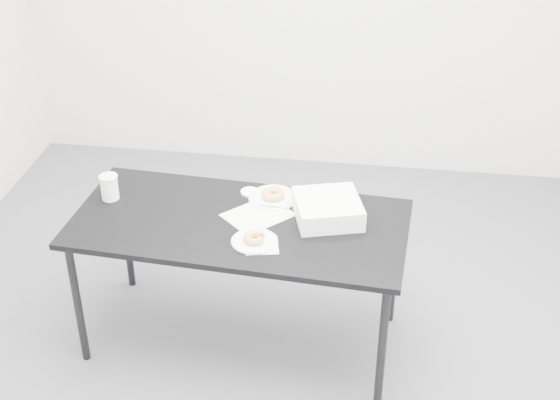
# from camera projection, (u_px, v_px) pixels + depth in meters

# --- Properties ---
(floor) EXTENTS (4.00, 4.00, 0.00)m
(floor) POSITION_uv_depth(u_px,v_px,m) (254.00, 330.00, 4.30)
(floor) COLOR #4C4C51
(floor) RESTS_ON ground
(table) EXTENTS (1.71, 0.89, 0.76)m
(table) POSITION_uv_depth(u_px,v_px,m) (239.00, 231.00, 3.89)
(table) COLOR black
(table) RESTS_ON floor
(scorecard) EXTENTS (0.39, 0.39, 0.00)m
(scorecard) POSITION_uv_depth(u_px,v_px,m) (258.00, 215.00, 3.91)
(scorecard) COLOR white
(scorecard) RESTS_ON table
(logo_patch) EXTENTS (0.07, 0.07, 0.00)m
(logo_patch) POSITION_uv_depth(u_px,v_px,m) (277.00, 207.00, 3.96)
(logo_patch) COLOR green
(logo_patch) RESTS_ON scorecard
(pen) EXTENTS (0.14, 0.01, 0.01)m
(pen) POSITION_uv_depth(u_px,v_px,m) (273.00, 207.00, 3.96)
(pen) COLOR #0C8981
(pen) RESTS_ON scorecard
(napkin) EXTENTS (0.18, 0.18, 0.00)m
(napkin) POSITION_uv_depth(u_px,v_px,m) (262.00, 245.00, 3.68)
(napkin) COLOR white
(napkin) RESTS_ON table
(plate_near) EXTENTS (0.22, 0.22, 0.01)m
(plate_near) POSITION_uv_depth(u_px,v_px,m) (254.00, 241.00, 3.70)
(plate_near) COLOR white
(plate_near) RESTS_ON napkin
(donut_near) EXTENTS (0.11, 0.11, 0.03)m
(donut_near) POSITION_uv_depth(u_px,v_px,m) (254.00, 238.00, 3.69)
(donut_near) COLOR #DF8A46
(donut_near) RESTS_ON plate_near
(plate_far) EXTENTS (0.26, 0.26, 0.01)m
(plate_far) POSITION_uv_depth(u_px,v_px,m) (273.00, 198.00, 4.04)
(plate_far) COLOR white
(plate_far) RESTS_ON table
(donut_far) EXTENTS (0.16, 0.16, 0.04)m
(donut_far) POSITION_uv_depth(u_px,v_px,m) (273.00, 194.00, 4.03)
(donut_far) COLOR #DF8A46
(donut_far) RESTS_ON plate_far
(coffee_cup) EXTENTS (0.09, 0.09, 0.13)m
(coffee_cup) POSITION_uv_depth(u_px,v_px,m) (109.00, 187.00, 4.01)
(coffee_cup) COLOR white
(coffee_cup) RESTS_ON table
(cup_lid) EXTENTS (0.10, 0.10, 0.01)m
(cup_lid) POSITION_uv_depth(u_px,v_px,m) (250.00, 192.00, 4.09)
(cup_lid) COLOR white
(cup_lid) RESTS_ON table
(bakery_box) EXTENTS (0.39, 0.39, 0.10)m
(bakery_box) POSITION_uv_depth(u_px,v_px,m) (328.00, 209.00, 3.86)
(bakery_box) COLOR white
(bakery_box) RESTS_ON table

